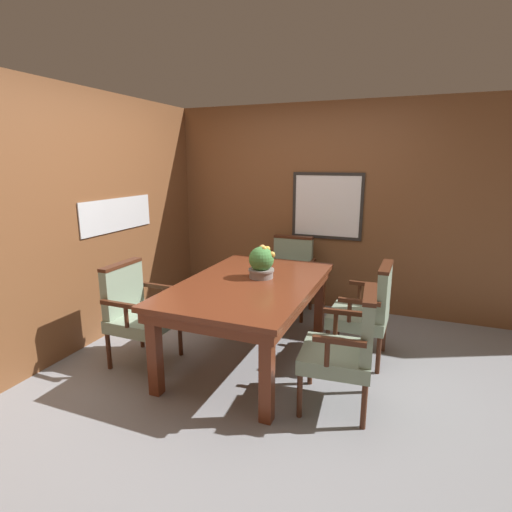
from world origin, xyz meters
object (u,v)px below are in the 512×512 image
at_px(chair_head_far, 290,272).
at_px(potted_plant, 262,262).
at_px(chair_right_near, 347,345).
at_px(chair_right_far, 367,309).
at_px(chair_left_near, 136,310).
at_px(dining_table, 250,292).

height_order(chair_head_far, potted_plant, potted_plant).
relative_size(chair_right_near, chair_right_far, 1.00).
distance_m(chair_head_far, potted_plant, 1.20).
relative_size(chair_head_far, potted_plant, 3.03).
bearing_deg(potted_plant, chair_right_near, -33.08).
distance_m(chair_right_far, chair_head_far, 1.34).
relative_size(chair_left_near, chair_head_far, 1.00).
bearing_deg(chair_right_near, chair_left_near, -95.30).
bearing_deg(potted_plant, dining_table, -108.35).
relative_size(chair_right_near, chair_head_far, 1.00).
bearing_deg(chair_head_far, chair_right_far, -43.10).
distance_m(chair_right_near, chair_head_far, 1.96).
bearing_deg(chair_left_near, potted_plant, -60.06).
xyz_separation_m(chair_left_near, potted_plant, (0.98, 0.56, 0.40)).
distance_m(chair_right_far, potted_plant, 1.04).
xyz_separation_m(dining_table, chair_right_near, (0.93, -0.42, -0.16)).
bearing_deg(chair_head_far, chair_left_near, -119.54).
bearing_deg(dining_table, potted_plant, 71.65).
xyz_separation_m(chair_right_far, chair_left_near, (-1.91, -0.79, 0.00)).
distance_m(dining_table, chair_head_far, 1.30).
relative_size(chair_right_far, chair_head_far, 1.00).
bearing_deg(chair_right_far, dining_table, -67.03).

